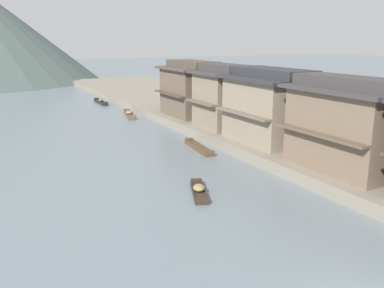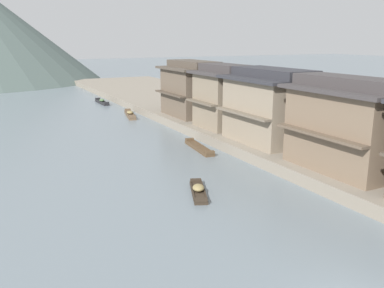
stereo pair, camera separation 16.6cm
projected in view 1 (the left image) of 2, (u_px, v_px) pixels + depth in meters
riverbank_right at (250, 120)px, 47.20m from camera, size 18.00×110.00×0.86m
boat_moored_nearest at (101, 102)px, 62.32m from camera, size 0.81×5.26×0.69m
boat_moored_second at (199, 191)px, 25.91m from camera, size 2.17×3.80×0.59m
boat_moored_third at (199, 148)px, 36.33m from camera, size 1.44×5.26×0.47m
boat_moored_far at (129, 115)px, 51.95m from camera, size 2.00×5.73×0.70m
house_waterfront_second at (348, 125)px, 27.41m from camera, size 5.48×8.34×6.14m
house_waterfront_tall at (271, 106)px, 35.12m from camera, size 6.43×8.01×6.14m
house_waterfront_narrow at (224, 97)px, 40.90m from camera, size 5.61×5.96×6.14m
house_waterfront_far at (192, 89)px, 47.41m from camera, size 6.28×7.70×6.14m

